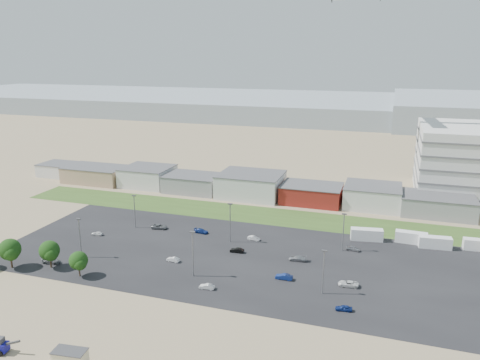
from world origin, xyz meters
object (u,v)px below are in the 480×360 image
at_px(parked_car_4, 173,259).
at_px(parked_car_11, 254,238).
at_px(parked_car_2, 344,308).
at_px(parked_car_6, 201,231).
at_px(portable_shed, 70,358).
at_px(parked_car_5, 97,233).
at_px(parked_car_1, 284,277).
at_px(parked_car_8, 353,248).
at_px(parked_car_10, 52,261).
at_px(parked_car_7, 237,250).
at_px(parked_car_13, 207,286).
at_px(parked_car_0, 348,284).
at_px(parked_car_9, 159,227).
at_px(parked_car_12, 298,258).
at_px(box_trailer_a, 367,234).

distance_m(parked_car_4, parked_car_11, 24.35).
xyz_separation_m(parked_car_2, parked_car_6, (-43.03, 29.74, 0.04)).
height_order(portable_shed, parked_car_5, portable_shed).
distance_m(parked_car_1, parked_car_8, 25.15).
bearing_deg(parked_car_10, parked_car_8, -73.70).
relative_size(parked_car_7, parked_car_13, 1.08).
bearing_deg(parked_car_6, portable_shed, -171.36).
bearing_deg(parked_car_0, parked_car_9, -111.22).
height_order(parked_car_6, parked_car_13, parked_car_6).
distance_m(parked_car_8, parked_car_9, 55.16).
height_order(parked_car_4, parked_car_5, parked_car_4).
bearing_deg(parked_car_2, parked_car_11, -143.12).
distance_m(parked_car_6, parked_car_7, 16.93).
height_order(parked_car_7, parked_car_12, parked_car_12).
bearing_deg(parked_car_0, parked_car_8, 178.88).
bearing_deg(parked_car_8, parked_car_4, 123.90).
relative_size(parked_car_2, parked_car_6, 0.80).
relative_size(parked_car_6, parked_car_13, 1.24).
distance_m(portable_shed, parked_car_10, 42.62).
bearing_deg(parked_car_2, parked_car_7, -130.74).
relative_size(box_trailer_a, parked_car_6, 2.04).
relative_size(parked_car_1, parked_car_8, 1.11).
bearing_deg(parked_car_13, parked_car_12, 138.03).
distance_m(portable_shed, parked_car_4, 41.23).
relative_size(portable_shed, parked_car_0, 1.24).
xyz_separation_m(parked_car_1, parked_car_8, (13.50, 21.22, -0.04)).
bearing_deg(parked_car_1, parked_car_11, -146.36).
bearing_deg(parked_car_13, parked_car_5, -119.04).
bearing_deg(parked_car_0, parked_car_7, -111.19).
height_order(parked_car_11, parked_car_12, parked_car_12).
height_order(parked_car_1, parked_car_7, parked_car_1).
bearing_deg(parked_car_11, parked_car_6, 93.52).
distance_m(parked_car_0, parked_car_6, 46.97).
distance_m(box_trailer_a, parked_car_9, 58.79).
height_order(box_trailer_a, parked_car_8, box_trailer_a).
relative_size(parked_car_5, parked_car_9, 0.69).
bearing_deg(parked_car_4, parked_car_6, -171.22).
bearing_deg(parked_car_9, parked_car_7, -116.31).
relative_size(portable_shed, box_trailer_a, 0.65).
xyz_separation_m(parked_car_7, parked_car_13, (-0.06, -20.30, -0.05)).
bearing_deg(parked_car_1, parked_car_7, -125.46).
xyz_separation_m(box_trailer_a, parked_car_0, (-2.14, -28.52, -0.98)).
bearing_deg(parked_car_12, parked_car_2, 30.51).
distance_m(parked_car_5, parked_car_8, 70.36).
xyz_separation_m(parked_car_8, parked_car_11, (-26.53, -1.27, -0.03)).
distance_m(box_trailer_a, parked_car_7, 36.43).
bearing_deg(parked_car_7, parked_car_2, 52.61).
xyz_separation_m(parked_car_4, parked_car_7, (13.16, 10.02, 0.05)).
xyz_separation_m(portable_shed, box_trailer_a, (42.63, 70.17, 0.21)).
xyz_separation_m(parked_car_12, parked_car_13, (-15.84, -20.23, -0.10)).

